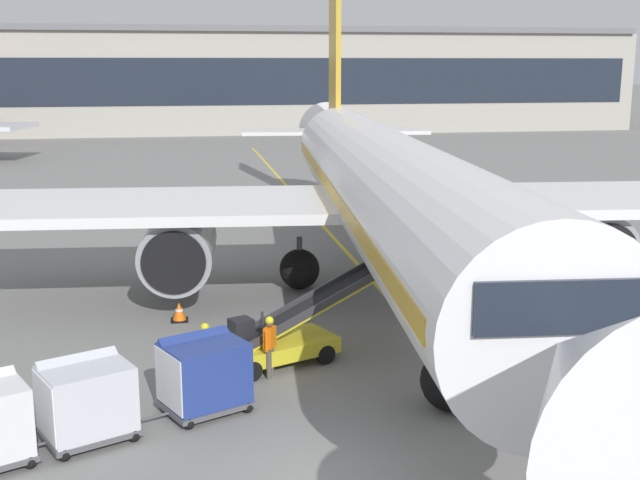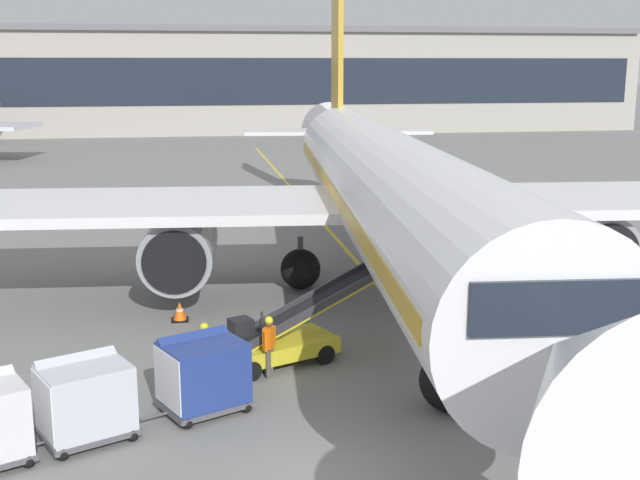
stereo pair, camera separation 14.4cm
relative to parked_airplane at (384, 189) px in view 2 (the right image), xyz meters
name	(u,v)px [view 2 (the right image)]	position (x,y,z in m)	size (l,w,h in m)	color
parked_airplane	(384,189)	(0.00, 0.00, 0.00)	(32.96, 43.24, 14.63)	white
belt_loader	(284,335)	(-4.53, -6.49, -3.14)	(5.53, 3.28, 2.57)	gold
baggage_cart_lead	(202,372)	(-6.93, -9.48, -2.95)	(2.80, 2.30, 1.91)	#515156
baggage_cart_second	(84,398)	(-9.62, -10.60, -2.95)	(2.80, 2.30, 1.91)	#515156
ground_crew_by_loader	(269,343)	(-5.08, -7.58, -2.95)	(0.39, 0.51, 1.74)	#514C42
ground_crew_by_carts	(205,350)	(-6.82, -7.85, -2.95)	(0.42, 0.47, 1.74)	#514C42
ground_crew_marshaller	(231,366)	(-6.22, -9.17, -2.95)	(0.28, 0.57, 1.74)	#514C42
safety_cone_engine_keepout	(180,312)	(-7.52, -2.11, -3.64)	(0.56, 0.56, 0.64)	black
apron_guidance_line_lead_in	(389,298)	(0.06, -0.74, -3.94)	(0.20, 110.00, 0.01)	yellow
terminal_building	(182,80)	(-7.14, 78.39, 2.42)	(115.49, 19.84, 12.84)	#A8A399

